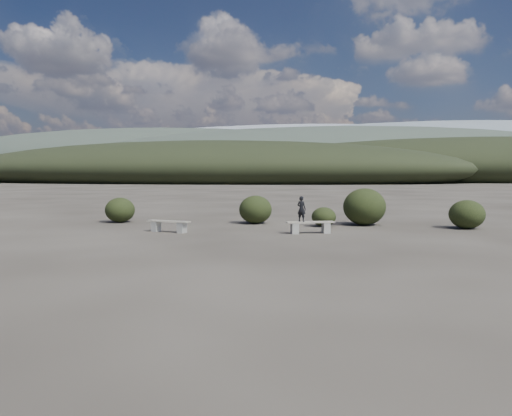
# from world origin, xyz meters

# --- Properties ---
(ground) EXTENTS (1200.00, 1200.00, 0.00)m
(ground) POSITION_xyz_m (0.00, 0.00, 0.00)
(ground) COLOR #2A2621
(ground) RESTS_ON ground
(bench_left) EXTENTS (1.74, 0.77, 0.43)m
(bench_left) POSITION_xyz_m (-3.32, 5.65, 0.26)
(bench_left) COLOR gray
(bench_left) RESTS_ON ground
(bench_right) EXTENTS (1.79, 0.88, 0.44)m
(bench_right) POSITION_xyz_m (1.91, 6.08, 0.27)
(bench_right) COLOR gray
(bench_right) RESTS_ON ground
(seated_person) EXTENTS (0.40, 0.34, 0.93)m
(seated_person) POSITION_xyz_m (1.59, 5.98, 0.90)
(seated_person) COLOR black
(seated_person) RESTS_ON bench_right
(shrub_b) EXTENTS (1.42, 1.42, 1.22)m
(shrub_b) POSITION_xyz_m (-0.63, 9.22, 0.61)
(shrub_b) COLOR black
(shrub_b) RESTS_ON ground
(shrub_c) EXTENTS (1.00, 1.00, 0.80)m
(shrub_c) POSITION_xyz_m (2.33, 8.50, 0.40)
(shrub_c) COLOR black
(shrub_c) RESTS_ON ground
(shrub_d) EXTENTS (1.78, 1.78, 1.56)m
(shrub_d) POSITION_xyz_m (4.00, 9.31, 0.78)
(shrub_d) COLOR black
(shrub_d) RESTS_ON ground
(shrub_e) EXTENTS (1.37, 1.37, 1.14)m
(shrub_e) POSITION_xyz_m (7.92, 8.59, 0.57)
(shrub_e) COLOR black
(shrub_e) RESTS_ON ground
(shrub_f) EXTENTS (1.30, 1.30, 1.10)m
(shrub_f) POSITION_xyz_m (-6.65, 8.75, 0.55)
(shrub_f) COLOR black
(shrub_f) RESTS_ON ground
(mountain_ridges) EXTENTS (500.00, 400.00, 56.00)m
(mountain_ridges) POSITION_xyz_m (-7.48, 339.06, 10.84)
(mountain_ridges) COLOR black
(mountain_ridges) RESTS_ON ground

